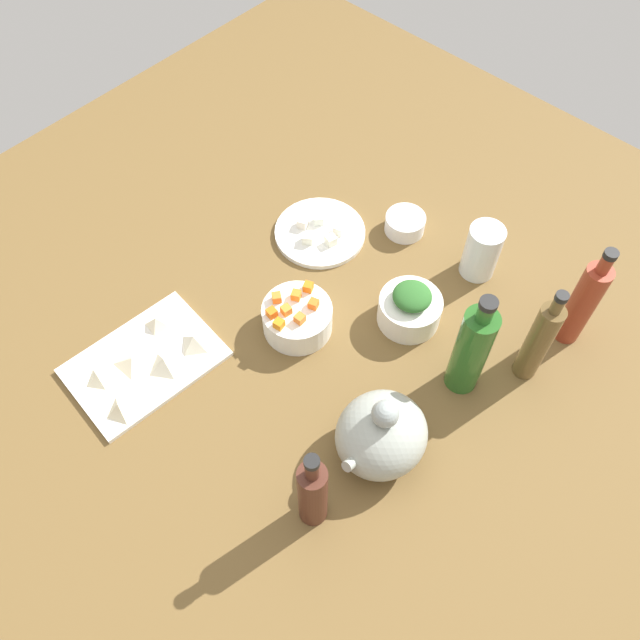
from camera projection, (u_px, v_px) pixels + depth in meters
tabletop at (320, 337)px, 134.85cm from camera, size 190.00×190.00×3.00cm
cutting_board at (145, 362)px, 129.26cm from camera, size 30.60×22.94×1.00cm
plate_tofu at (320, 232)px, 147.96cm from camera, size 20.57×20.57×1.20cm
bowl_greens at (409, 310)px, 132.89cm from camera, size 12.90×12.90×6.49cm
bowl_carrots at (297, 318)px, 131.81cm from camera, size 14.22×14.22×6.47cm
bowl_small_side at (405, 224)px, 147.46cm from camera, size 9.06×9.06×4.18cm
teapot at (381, 434)px, 114.04cm from camera, size 18.38×15.89×17.27cm
bottle_0 at (539, 341)px, 119.87cm from camera, size 4.61×4.61×25.32cm
bottle_1 at (583, 303)px, 124.35cm from camera, size 5.12×5.12×26.09cm
bottle_2 at (313, 493)px, 105.00cm from camera, size 4.91×4.91×23.99cm
bottle_3 at (471, 350)px, 118.11cm from camera, size 6.40×6.40×26.61cm
drinking_glass_0 at (482, 251)px, 137.41cm from camera, size 7.55×7.55×12.81cm
carrot_cube_0 at (272, 313)px, 127.54cm from camera, size 2.04×2.04×1.80cm
carrot_cube_1 at (297, 295)px, 129.95cm from camera, size 2.43×2.43×1.80cm
carrot_cube_2 at (314, 304)px, 128.72cm from camera, size 2.27×2.27×1.80cm
carrot_cube_3 at (286, 310)px, 127.90cm from camera, size 2.12×2.12×1.80cm
carrot_cube_4 at (279, 324)px, 126.10cm from camera, size 2.08×2.08×1.80cm
carrot_cube_5 at (300, 319)px, 126.79cm from camera, size 1.89×1.89×1.80cm
carrot_cube_6 at (308, 287)px, 131.03cm from camera, size 2.38×2.38×1.80cm
carrot_cube_7 at (277, 298)px, 129.57cm from camera, size 2.52×2.52×1.80cm
chopped_greens_mound at (412, 296)px, 128.83cm from camera, size 10.15×10.13×3.25cm
tofu_cube_0 at (319, 219)px, 147.89cm from camera, size 3.10×3.10×2.20cm
tofu_cube_1 at (308, 238)px, 144.74cm from camera, size 3.07×3.07×2.20cm
tofu_cube_2 at (339, 229)px, 146.19cm from camera, size 2.70×2.70×2.20cm
tofu_cube_3 at (331, 240)px, 144.48cm from camera, size 2.73×2.73×2.20cm
tofu_cube_4 at (303, 223)px, 147.33cm from camera, size 2.88×2.88×2.20cm
dumpling_0 at (194, 341)px, 129.71cm from camera, size 5.33×5.29×2.98cm
dumpling_1 at (133, 361)px, 127.66cm from camera, size 8.01×8.02×2.09cm
dumpling_2 at (157, 322)px, 132.22cm from camera, size 5.11×5.28×2.87cm
dumpling_3 at (164, 362)px, 126.86cm from camera, size 6.19×6.09×3.15cm
dumpling_4 at (98, 377)px, 125.57cm from camera, size 4.60×4.73×2.33cm
dumpling_5 at (119, 408)px, 121.62cm from camera, size 5.30×5.69×2.86cm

